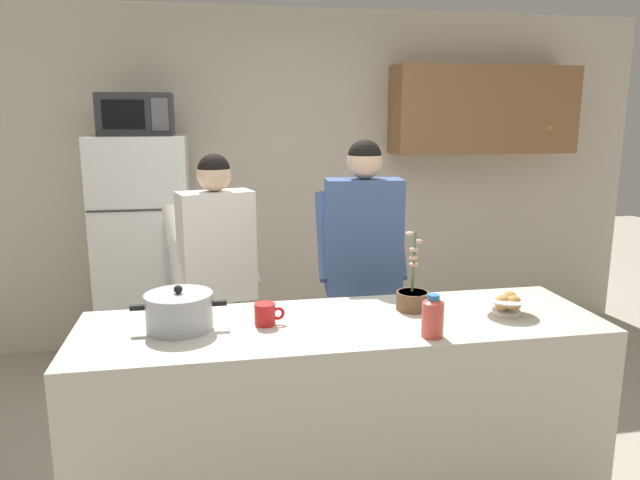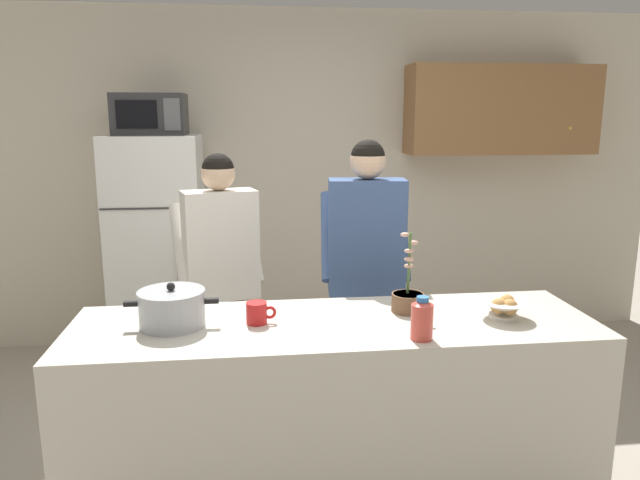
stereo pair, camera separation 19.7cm
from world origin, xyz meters
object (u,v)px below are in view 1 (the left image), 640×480
object	(u,v)px
microwave	(136,114)
coffee_mug	(266,314)
person_by_sink	(363,251)
bottle_near_edge	(433,316)
cooking_pot	(179,311)
bread_bowl	(507,304)
refrigerator	(146,254)
potted_orchid	(413,297)
person_near_pot	(217,262)

from	to	relation	value
microwave	coffee_mug	xyz separation A→B (m)	(0.69, -1.81, -0.84)
person_by_sink	bottle_near_edge	xyz separation A→B (m)	(0.03, -1.01, -0.04)
cooking_pot	coffee_mug	xyz separation A→B (m)	(0.36, -0.01, -0.03)
bread_bowl	coffee_mug	bearing A→B (deg)	176.62
coffee_mug	bread_bowl	distance (m)	1.09
cooking_pot	refrigerator	bearing A→B (deg)	100.11
cooking_pot	potted_orchid	distance (m)	1.05
refrigerator	coffee_mug	size ratio (longest dim) A/B	12.74
refrigerator	bread_bowl	size ratio (longest dim) A/B	7.41
bread_bowl	person_by_sink	bearing A→B (deg)	119.66
coffee_mug	person_near_pot	bearing A→B (deg)	102.59
person_near_pot	person_by_sink	world-z (taller)	person_by_sink
person_by_sink	coffee_mug	distance (m)	0.98
microwave	potted_orchid	distance (m)	2.36
potted_orchid	microwave	bearing A→B (deg)	128.47
bottle_near_edge	coffee_mug	bearing A→B (deg)	158.07
refrigerator	microwave	bearing A→B (deg)	-89.93
refrigerator	person_near_pot	distance (m)	1.09
refrigerator	microwave	size ratio (longest dim) A/B	3.48
coffee_mug	potted_orchid	size ratio (longest dim) A/B	0.35
person_near_pot	bottle_near_edge	bearing A→B (deg)	-53.13
refrigerator	person_by_sink	bearing A→B (deg)	-39.55
bread_bowl	bottle_near_edge	distance (m)	0.48
person_near_pot	cooking_pot	world-z (taller)	person_near_pot
microwave	potted_orchid	size ratio (longest dim) A/B	1.28
potted_orchid	bread_bowl	bearing A→B (deg)	-19.70
person_near_pot	microwave	bearing A→B (deg)	117.60
person_by_sink	cooking_pot	size ratio (longest dim) A/B	4.22
microwave	person_near_pot	bearing A→B (deg)	-62.40
bread_bowl	potted_orchid	size ratio (longest dim) A/B	0.60
refrigerator	coffee_mug	world-z (taller)	refrigerator
microwave	cooking_pot	size ratio (longest dim) A/B	1.21
refrigerator	bread_bowl	bearing A→B (deg)	-46.89
refrigerator	cooking_pot	world-z (taller)	refrigerator
person_by_sink	coffee_mug	xyz separation A→B (m)	(-0.62, -0.75, -0.08)
refrigerator	person_near_pot	bearing A→B (deg)	-62.94
coffee_mug	bottle_near_edge	distance (m)	0.71
cooking_pot	potted_orchid	bearing A→B (deg)	3.61
person_near_pot	person_by_sink	xyz separation A→B (m)	(0.82, -0.12, 0.06)
refrigerator	bottle_near_edge	distance (m)	2.49
bottle_near_edge	potted_orchid	world-z (taller)	potted_orchid
microwave	person_by_sink	distance (m)	1.85
coffee_mug	bread_bowl	bearing A→B (deg)	-3.38
bread_bowl	potted_orchid	bearing A→B (deg)	160.30
person_near_pot	cooking_pot	distance (m)	0.87
microwave	coffee_mug	distance (m)	2.11
refrigerator	potted_orchid	size ratio (longest dim) A/B	4.46
coffee_mug	potted_orchid	world-z (taller)	potted_orchid
person_near_pot	cooking_pot	bearing A→B (deg)	-101.11
person_by_sink	bottle_near_edge	distance (m)	1.01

